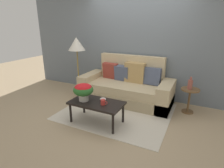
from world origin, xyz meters
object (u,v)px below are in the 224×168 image
Objects in this scene: coffee_table at (97,104)px; floor_lamp at (77,47)px; couch at (127,87)px; potted_plant at (83,90)px; side_table at (189,96)px; coffee_mug at (103,102)px; table_vase at (190,84)px; snack_bowl at (103,99)px.

coffee_table is 1.96m from floor_lamp.
coffee_table is (-0.10, -1.25, 0.05)m from couch.
couch is 2.18× the size of coffee_table.
couch reaches higher than potted_plant.
coffee_mug is at bearing -136.63° from side_table.
floor_lamp is (-1.28, 1.20, 0.86)m from coffee_table.
table_vase reaches higher than coffee_table.
side_table is 2.06× the size of table_vase.
table_vase is (1.76, 1.27, -0.01)m from potted_plant.
floor_lamp is (-2.81, -0.04, 0.88)m from side_table.
floor_lamp reaches higher than table_vase.
couch is 1.66m from floor_lamp.
coffee_table is 7.78× the size of coffee_mug.
table_vase is at bearing 0.58° from floor_lamp.
table_vase reaches higher than potted_plant.
couch reaches higher than coffee_table.
floor_lamp is at bearing 141.28° from snack_bowl.
couch reaches higher than snack_bowl.
floor_lamp reaches higher than potted_plant.
coffee_mug is at bearing -0.07° from potted_plant.
couch is 18.39× the size of snack_bowl.
floor_lamp is (-1.39, -0.06, 0.91)m from couch.
floor_lamp is at bearing 129.72° from potted_plant.
coffee_mug is (-1.36, -1.28, 0.11)m from side_table.
coffee_mug is at bearing -87.11° from couch.
snack_bowl is (0.33, 0.15, -0.18)m from potted_plant.
snack_bowl is at bearing -38.72° from floor_lamp.
table_vase is at bearing 39.14° from coffee_table.
potted_plant is 2.92× the size of coffee_mug.
couch is 4.11× the size of side_table.
table_vase reaches higher than coffee_mug.
coffee_mug is 1.08× the size of snack_bowl.
coffee_table is at bearing 10.32° from potted_plant.
couch is at bearing 178.81° from table_vase.
couch reaches higher than table_vase.
snack_bowl is at bearing 51.09° from coffee_table.
side_table is at bearing 35.79° from potted_plant.
table_vase is (1.42, 1.12, 0.17)m from snack_bowl.
floor_lamp is 3.94× the size of potted_plant.
side_table reaches higher than coffee_table.
couch reaches higher than coffee_mug.
table_vase is (1.40, -0.03, 0.30)m from couch.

